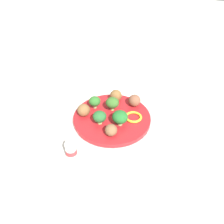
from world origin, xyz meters
TOP-DOWN VIEW (x-y plane):
  - ground_plane at (0.00, 0.00)m, footprint 4.00×4.00m
  - plate at (0.00, 0.00)m, footprint 0.28×0.28m
  - broccoli_floret_mid_right at (-0.05, 0.03)m, footprint 0.05×0.05m
  - broccoli_floret_center at (0.04, 0.01)m, footprint 0.05×0.05m
  - broccoli_floret_back_right at (0.03, 0.08)m, footprint 0.04×0.04m
  - broccoli_floret_back_left at (-0.03, -0.04)m, footprint 0.05×0.05m
  - meatball_mid_right at (-0.09, -0.03)m, footprint 0.04×0.04m
  - meatball_center at (0.10, 0.02)m, footprint 0.05×0.05m
  - meatball_near_rim at (0.09, -0.06)m, footprint 0.05×0.05m
  - meatball_front_right at (-0.03, 0.10)m, footprint 0.05×0.05m
  - pepper_ring_center at (0.02, -0.08)m, footprint 0.08×0.08m
  - napkin at (0.25, 0.03)m, footprint 0.17×0.12m
  - fork at (0.26, 0.05)m, footprint 0.12×0.02m
  - knife at (0.26, 0.01)m, footprint 0.15×0.02m
  - yogurt_bottle at (-0.21, 0.05)m, footprint 0.03×0.03m

SIDE VIEW (x-z plane):
  - ground_plane at x=0.00m, z-range 0.00..0.00m
  - napkin at x=0.25m, z-range 0.00..0.01m
  - knife at x=0.26m, z-range 0.00..0.01m
  - fork at x=0.26m, z-range 0.00..0.01m
  - plate at x=0.00m, z-range 0.00..0.02m
  - pepper_ring_center at x=0.02m, z-range 0.02..0.02m
  - yogurt_bottle at x=-0.21m, z-range 0.00..0.06m
  - meatball_mid_right at x=-0.09m, z-range 0.02..0.06m
  - meatball_near_rim at x=0.09m, z-range 0.02..0.06m
  - meatball_front_right at x=-0.03m, z-range 0.02..0.06m
  - meatball_center at x=0.10m, z-range 0.02..0.06m
  - broccoli_floret_mid_right at x=-0.05m, z-range 0.02..0.07m
  - broccoli_floret_back_right at x=0.03m, z-range 0.02..0.07m
  - broccoli_floret_back_left at x=-0.03m, z-range 0.02..0.08m
  - broccoli_floret_center at x=0.04m, z-range 0.02..0.07m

